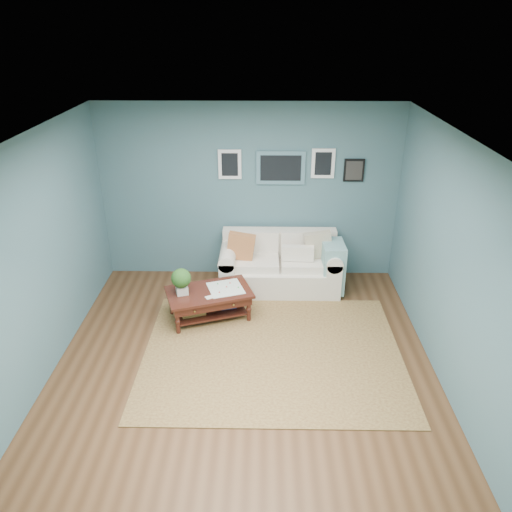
{
  "coord_description": "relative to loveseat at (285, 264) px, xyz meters",
  "views": [
    {
      "loc": [
        0.22,
        -4.71,
        3.78
      ],
      "look_at": [
        0.13,
        1.0,
        1.02
      ],
      "focal_mm": 35.0,
      "sensor_mm": 36.0,
      "label": 1
    }
  ],
  "objects": [
    {
      "name": "coffee_table",
      "position": [
        -1.12,
        -0.9,
        -0.03
      ],
      "size": [
        1.27,
        0.98,
        0.78
      ],
      "rotation": [
        0.0,
        0.0,
        0.33
      ],
      "color": "#350F0F",
      "rests_on": "ground"
    },
    {
      "name": "area_rug",
      "position": [
        -0.2,
        -1.69,
        -0.38
      ],
      "size": [
        3.17,
        2.54,
        0.01
      ],
      "primitive_type": "cube",
      "color": "brown",
      "rests_on": "ground"
    },
    {
      "name": "room_shell",
      "position": [
        -0.53,
        -1.97,
        0.98
      ],
      "size": [
        5.0,
        5.02,
        2.7
      ],
      "color": "brown",
      "rests_on": "ground"
    },
    {
      "name": "loveseat",
      "position": [
        0.0,
        0.0,
        0.0
      ],
      "size": [
        1.83,
        0.83,
        0.94
      ],
      "color": "white",
      "rests_on": "ground"
    }
  ]
}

